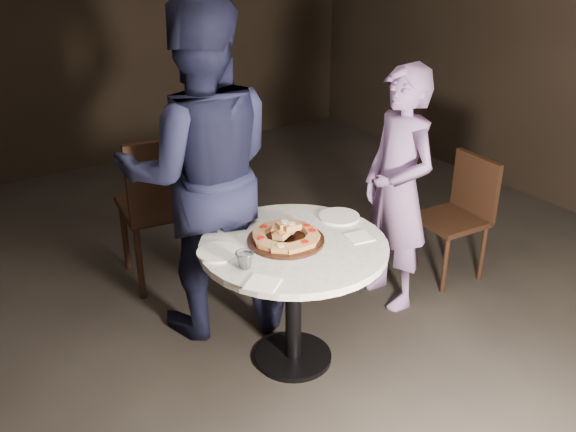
{
  "coord_description": "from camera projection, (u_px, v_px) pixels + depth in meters",
  "views": [
    {
      "loc": [
        -1.59,
        -2.31,
        2.2
      ],
      "look_at": [
        0.04,
        0.05,
        0.84
      ],
      "focal_mm": 40.0,
      "sensor_mm": 36.0,
      "label": 1
    }
  ],
  "objects": [
    {
      "name": "chair_far",
      "position": [
        163.0,
        200.0,
        3.96
      ],
      "size": [
        0.55,
        0.57,
        1.02
      ],
      "rotation": [
        0.0,
        0.0,
        2.98
      ],
      "color": "black",
      "rests_on": "ground"
    },
    {
      "name": "napkin_far",
      "position": [
        359.0,
        237.0,
        3.24
      ],
      "size": [
        0.14,
        0.14,
        0.01
      ],
      "primitive_type": "cube",
      "rotation": [
        0.0,
        0.0,
        -0.17
      ],
      "color": "white",
      "rests_on": "table"
    },
    {
      "name": "floor",
      "position": [
        288.0,
        361.0,
        3.48
      ],
      "size": [
        7.0,
        7.0,
        0.0
      ],
      "primitive_type": "plane",
      "color": "black",
      "rests_on": "ground"
    },
    {
      "name": "water_glass",
      "position": [
        245.0,
        260.0,
        2.95
      ],
      "size": [
        0.1,
        0.1,
        0.08
      ],
      "primitive_type": "imported",
      "rotation": [
        0.0,
        0.0,
        -0.16
      ],
      "color": "silver",
      "rests_on": "table"
    },
    {
      "name": "diner_navy",
      "position": [
        201.0,
        173.0,
        3.43
      ],
      "size": [
        1.11,
        1.0,
        1.87
      ],
      "primitive_type": "imported",
      "rotation": [
        0.0,
        0.0,
        2.75
      ],
      "color": "black",
      "rests_on": "ground"
    },
    {
      "name": "focaccia_pile",
      "position": [
        286.0,
        234.0,
        3.19
      ],
      "size": [
        0.35,
        0.34,
        0.09
      ],
      "rotation": [
        0.0,
        0.0,
        0.05
      ],
      "color": "#AC7342",
      "rests_on": "serving_board"
    },
    {
      "name": "plate_left",
      "position": [
        218.0,
        252.0,
        3.09
      ],
      "size": [
        0.28,
        0.28,
        0.01
      ],
      "primitive_type": "cylinder",
      "rotation": [
        0.0,
        0.0,
        -0.42
      ],
      "color": "white",
      "rests_on": "table"
    },
    {
      "name": "table",
      "position": [
        294.0,
        266.0,
        3.25
      ],
      "size": [
        1.09,
        1.09,
        0.71
      ],
      "rotation": [
        0.0,
        0.0,
        -0.16
      ],
      "color": "black",
      "rests_on": "ground"
    },
    {
      "name": "diner_teal",
      "position": [
        398.0,
        190.0,
        3.74
      ],
      "size": [
        0.41,
        0.57,
        1.47
      ],
      "primitive_type": "imported",
      "rotation": [
        0.0,
        0.0,
        -1.69
      ],
      "color": "#856AA7",
      "rests_on": "ground"
    },
    {
      "name": "napkin_near",
      "position": [
        263.0,
        284.0,
        2.84
      ],
      "size": [
        0.19,
        0.19,
        0.01
      ],
      "primitive_type": "cube",
      "rotation": [
        0.0,
        0.0,
        0.63
      ],
      "color": "white",
      "rests_on": "table"
    },
    {
      "name": "plate_right",
      "position": [
        339.0,
        217.0,
        3.45
      ],
      "size": [
        0.29,
        0.29,
        0.01
      ],
      "primitive_type": "cylinder",
      "rotation": [
        0.0,
        0.0,
        -0.38
      ],
      "color": "white",
      "rests_on": "table"
    },
    {
      "name": "serving_board",
      "position": [
        286.0,
        240.0,
        3.2
      ],
      "size": [
        0.48,
        0.48,
        0.02
      ],
      "primitive_type": "cylinder",
      "rotation": [
        0.0,
        0.0,
        0.28
      ],
      "color": "black",
      "rests_on": "table"
    },
    {
      "name": "chair_right",
      "position": [
        461.0,
        209.0,
        4.15
      ],
      "size": [
        0.42,
        0.41,
        0.81
      ],
      "rotation": [
        0.0,
        0.0,
        -1.65
      ],
      "color": "black",
      "rests_on": "ground"
    }
  ]
}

